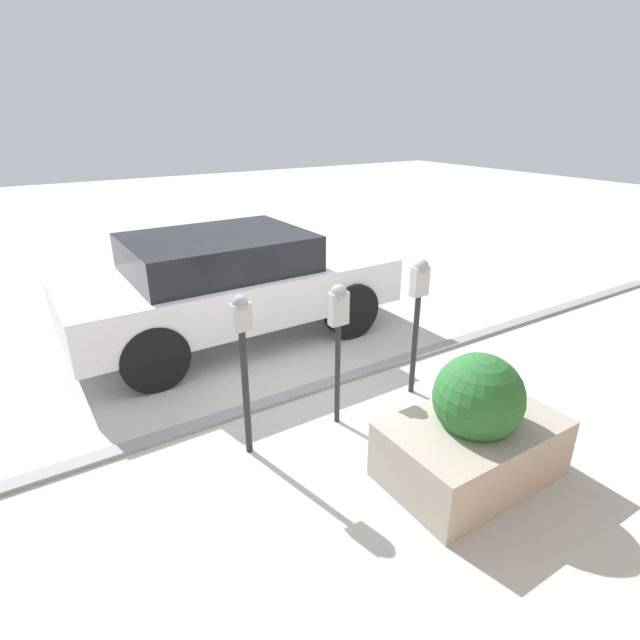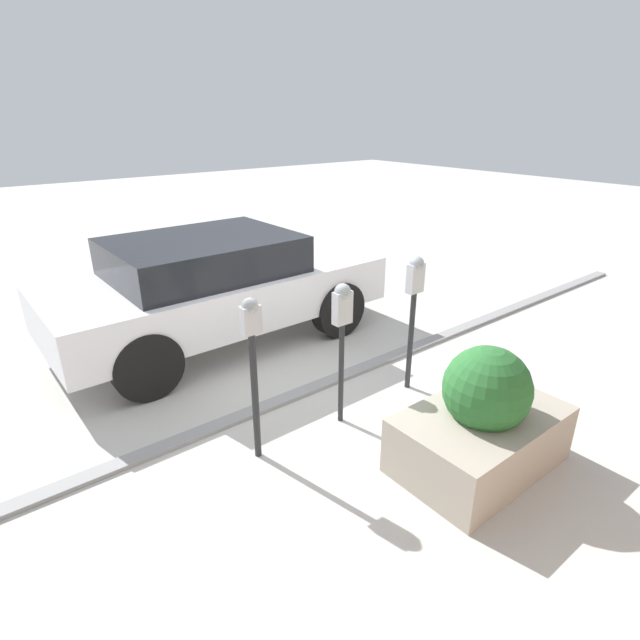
{
  "view_description": "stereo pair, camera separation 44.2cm",
  "coord_description": "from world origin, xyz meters",
  "px_view_note": "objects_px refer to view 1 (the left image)",
  "views": [
    {
      "loc": [
        -2.36,
        -3.88,
        2.75
      ],
      "look_at": [
        0.0,
        -0.16,
        0.91
      ],
      "focal_mm": 28.0,
      "sensor_mm": 36.0,
      "label": 1
    },
    {
      "loc": [
        -2.72,
        -3.62,
        2.75
      ],
      "look_at": [
        0.0,
        -0.16,
        0.91
      ],
      "focal_mm": 28.0,
      "sensor_mm": 36.0,
      "label": 2
    }
  ],
  "objects_px": {
    "parking_meter_middle": "(418,297)",
    "parked_car_front": "(229,282)",
    "planter_box": "(473,431)",
    "parking_meter_nearest": "(243,347)",
    "parking_meter_second": "(338,321)"
  },
  "relations": [
    {
      "from": "parking_meter_middle",
      "to": "parked_car_front",
      "type": "distance_m",
      "value": 2.59
    },
    {
      "from": "planter_box",
      "to": "parked_car_front",
      "type": "bearing_deg",
      "value": 98.33
    },
    {
      "from": "parking_meter_nearest",
      "to": "planter_box",
      "type": "xyz_separation_m",
      "value": [
        1.39,
        -1.24,
        -0.59
      ]
    },
    {
      "from": "parking_meter_second",
      "to": "planter_box",
      "type": "height_order",
      "value": "parking_meter_second"
    },
    {
      "from": "planter_box",
      "to": "parking_meter_nearest",
      "type": "bearing_deg",
      "value": 138.19
    },
    {
      "from": "parking_meter_nearest",
      "to": "parking_meter_second",
      "type": "relative_size",
      "value": 1.05
    },
    {
      "from": "parking_meter_nearest",
      "to": "parking_meter_second",
      "type": "bearing_deg",
      "value": -2.09
    },
    {
      "from": "parking_meter_nearest",
      "to": "parked_car_front",
      "type": "bearing_deg",
      "value": 69.96
    },
    {
      "from": "parking_meter_middle",
      "to": "planter_box",
      "type": "relative_size",
      "value": 1.04
    },
    {
      "from": "parking_meter_nearest",
      "to": "parked_car_front",
      "type": "distance_m",
      "value": 2.52
    },
    {
      "from": "planter_box",
      "to": "parked_car_front",
      "type": "distance_m",
      "value": 3.65
    },
    {
      "from": "parking_meter_middle",
      "to": "planter_box",
      "type": "bearing_deg",
      "value": -111.83
    },
    {
      "from": "parked_car_front",
      "to": "parking_meter_middle",
      "type": "bearing_deg",
      "value": -67.23
    },
    {
      "from": "parking_meter_nearest",
      "to": "planter_box",
      "type": "height_order",
      "value": "parking_meter_nearest"
    },
    {
      "from": "planter_box",
      "to": "parked_car_front",
      "type": "xyz_separation_m",
      "value": [
        -0.53,
        3.6,
        0.33
      ]
    }
  ]
}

